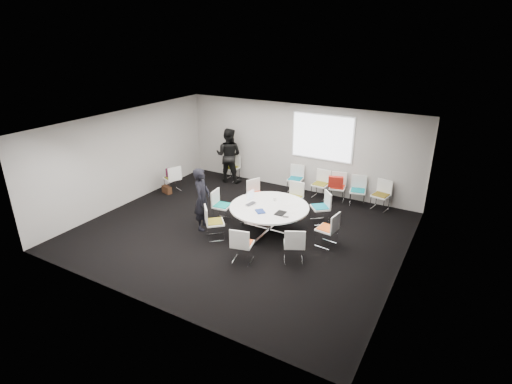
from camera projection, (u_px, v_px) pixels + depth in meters
The scene contains 31 objects.
room_shell at pixel (244, 182), 9.97m from camera, with size 8.08×7.08×2.88m.
conference_table at pixel (269, 214), 10.29m from camera, with size 2.04×2.04×0.73m.
projection_screen at pixel (322, 137), 12.26m from camera, with size 1.90×0.03×1.35m, color white.
chair_ring_a at pixel (327, 235), 9.73m from camera, with size 0.50×0.51×0.88m.
chair_ring_b at pixel (320, 213), 10.89m from camera, with size 0.64×0.64×0.88m.
chair_ring_c at pixel (293, 203), 11.51m from camera, with size 0.47×0.45×0.88m.
chair_ring_d at pixel (257, 200), 11.72m from camera, with size 0.60×0.61×0.88m.
chair_ring_e at pixel (222, 211), 11.00m from camera, with size 0.50×0.51×0.88m.
chair_ring_f at pixel (215, 228), 10.06m from camera, with size 0.64×0.64×0.88m.
chair_ring_g at pixel (242, 251), 9.05m from camera, with size 0.55×0.54×0.88m.
chair_ring_h at pixel (294, 251), 9.03m from camera, with size 0.61×0.61×0.88m.
chair_back_a at pixel (295, 184), 12.94m from camera, with size 0.52×0.51×0.88m.
chair_back_b at pixel (320, 189), 12.50m from camera, with size 0.49×0.48×0.88m.
chair_back_c at pixel (337, 192), 12.27m from camera, with size 0.53×0.52×0.88m.
chair_back_d at pixel (357, 196), 12.00m from camera, with size 0.55×0.54×0.88m.
chair_back_e at pixel (380, 201), 11.68m from camera, with size 0.54×0.53×0.88m.
chair_spare_left at pixel (173, 183), 13.00m from camera, with size 0.59×0.60×0.88m.
chair_person_back at pixel (232, 172), 14.01m from camera, with size 0.51×0.50×0.88m.
person_main at pixel (202, 199), 10.37m from camera, with size 0.61×0.40×1.68m, color black.
person_back at pixel (229, 155), 13.62m from camera, with size 0.91×0.71×1.88m, color black.
laptop at pixel (252, 204), 10.29m from camera, with size 0.32×0.20×0.02m, color #333338.
laptop_lid at pixel (250, 195), 10.58m from camera, with size 0.30×0.02×0.22m, color silver.
notebook_black at pixel (280, 213), 9.80m from camera, with size 0.22×0.30×0.02m, color black.
tablet_folio at pixel (260, 211), 9.90m from camera, with size 0.26×0.20×0.03m, color navy.
papers_right at pixel (293, 205), 10.29m from camera, with size 0.30×0.21×0.00m, color white.
papers_front at pixel (291, 212), 9.91m from camera, with size 0.30×0.21×0.00m, color silver.
cup at pixel (275, 199), 10.53m from camera, with size 0.08×0.08×0.09m, color white.
phone at pixel (286, 217), 9.62m from camera, with size 0.14×0.07×0.01m, color black.
maroon_bag at pixel (172, 173), 12.88m from camera, with size 0.40×0.14×0.28m, color #4C142C.
brown_bag at pixel (167, 190), 12.90m from camera, with size 0.36×0.16×0.24m, color #341D10.
red_jacket at pixel (336, 182), 11.93m from camera, with size 0.44×0.10×0.35m, color #AE1F15.
Camera 1 is at (4.95, -7.96, 4.93)m, focal length 28.00 mm.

